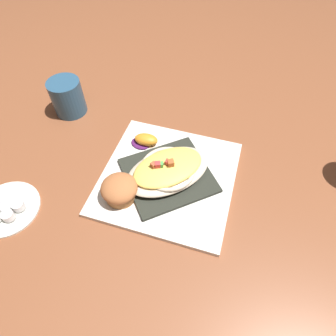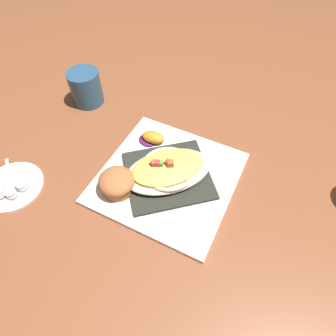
{
  "view_description": "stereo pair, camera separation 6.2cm",
  "coord_description": "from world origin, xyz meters",
  "px_view_note": "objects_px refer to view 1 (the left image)",
  "views": [
    {
      "loc": [
        0.15,
        -0.34,
        0.53
      ],
      "look_at": [
        0.0,
        0.0,
        0.04
      ],
      "focal_mm": 30.6,
      "sensor_mm": 36.0,
      "label": 1
    },
    {
      "loc": [
        0.2,
        -0.32,
        0.53
      ],
      "look_at": [
        0.0,
        0.0,
        0.04
      ],
      "focal_mm": 30.6,
      "sensor_mm": 36.0,
      "label": 2
    }
  ],
  "objects_px": {
    "coffee_mug": "(68,98)",
    "creamer_cup_1": "(8,216)",
    "gratin_dish": "(168,169)",
    "orange_garnish": "(145,140)",
    "creamer_saucer": "(7,208)",
    "square_plate": "(168,178)",
    "spoon": "(4,204)",
    "creamer_cup_2": "(18,206)",
    "muffin": "(119,190)"
  },
  "relations": [
    {
      "from": "coffee_mug",
      "to": "creamer_cup_1",
      "type": "relative_size",
      "value": 4.81
    },
    {
      "from": "coffee_mug",
      "to": "creamer_cup_1",
      "type": "height_order",
      "value": "coffee_mug"
    },
    {
      "from": "gratin_dish",
      "to": "creamer_cup_1",
      "type": "xyz_separation_m",
      "value": [
        -0.25,
        -0.22,
        -0.02
      ]
    },
    {
      "from": "orange_garnish",
      "to": "creamer_saucer",
      "type": "relative_size",
      "value": 0.52
    },
    {
      "from": "square_plate",
      "to": "coffee_mug",
      "type": "xyz_separation_m",
      "value": [
        -0.34,
        0.11,
        0.04
      ]
    },
    {
      "from": "square_plate",
      "to": "creamer_cup_1",
      "type": "height_order",
      "value": "creamer_cup_1"
    },
    {
      "from": "creamer_saucer",
      "to": "spoon",
      "type": "bearing_deg",
      "value": 147.17
    },
    {
      "from": "square_plate",
      "to": "creamer_saucer",
      "type": "distance_m",
      "value": 0.35
    },
    {
      "from": "creamer_cup_2",
      "to": "creamer_cup_1",
      "type": "bearing_deg",
      "value": -97.05
    },
    {
      "from": "gratin_dish",
      "to": "creamer_cup_1",
      "type": "relative_size",
      "value": 9.34
    },
    {
      "from": "coffee_mug",
      "to": "square_plate",
      "type": "bearing_deg",
      "value": -17.97
    },
    {
      "from": "gratin_dish",
      "to": "creamer_saucer",
      "type": "relative_size",
      "value": 1.67
    },
    {
      "from": "coffee_mug",
      "to": "gratin_dish",
      "type": "bearing_deg",
      "value": -17.98
    },
    {
      "from": "creamer_cup_1",
      "to": "orange_garnish",
      "type": "bearing_deg",
      "value": 60.66
    },
    {
      "from": "square_plate",
      "to": "creamer_cup_1",
      "type": "bearing_deg",
      "value": -138.86
    },
    {
      "from": "square_plate",
      "to": "muffin",
      "type": "height_order",
      "value": "muffin"
    },
    {
      "from": "gratin_dish",
      "to": "spoon",
      "type": "height_order",
      "value": "gratin_dish"
    },
    {
      "from": "coffee_mug",
      "to": "creamer_cup_1",
      "type": "xyz_separation_m",
      "value": [
        0.08,
        -0.33,
        -0.02
      ]
    },
    {
      "from": "orange_garnish",
      "to": "coffee_mug",
      "type": "xyz_separation_m",
      "value": [
        -0.25,
        0.04,
        0.02
      ]
    },
    {
      "from": "orange_garnish",
      "to": "creamer_cup_2",
      "type": "relative_size",
      "value": 2.9
    },
    {
      "from": "spoon",
      "to": "creamer_cup_1",
      "type": "height_order",
      "value": "creamer_cup_1"
    },
    {
      "from": "muffin",
      "to": "orange_garnish",
      "type": "relative_size",
      "value": 1.1
    },
    {
      "from": "muffin",
      "to": "creamer_saucer",
      "type": "distance_m",
      "value": 0.24
    },
    {
      "from": "gratin_dish",
      "to": "spoon",
      "type": "distance_m",
      "value": 0.35
    },
    {
      "from": "creamer_saucer",
      "to": "creamer_cup_2",
      "type": "height_order",
      "value": "creamer_cup_2"
    },
    {
      "from": "square_plate",
      "to": "gratin_dish",
      "type": "distance_m",
      "value": 0.03
    },
    {
      "from": "spoon",
      "to": "creamer_cup_2",
      "type": "height_order",
      "value": "creamer_cup_2"
    },
    {
      "from": "coffee_mug",
      "to": "creamer_cup_1",
      "type": "distance_m",
      "value": 0.34
    },
    {
      "from": "orange_garnish",
      "to": "creamer_cup_2",
      "type": "xyz_separation_m",
      "value": [
        -0.16,
        -0.26,
        -0.0
      ]
    },
    {
      "from": "muffin",
      "to": "coffee_mug",
      "type": "bearing_deg",
      "value": 143.36
    },
    {
      "from": "orange_garnish",
      "to": "creamer_cup_1",
      "type": "bearing_deg",
      "value": -119.34
    },
    {
      "from": "muffin",
      "to": "creamer_cup_1",
      "type": "distance_m",
      "value": 0.23
    },
    {
      "from": "creamer_saucer",
      "to": "orange_garnish",
      "type": "bearing_deg",
      "value": 55.46
    },
    {
      "from": "square_plate",
      "to": "muffin",
      "type": "relative_size",
      "value": 3.8
    },
    {
      "from": "muffin",
      "to": "spoon",
      "type": "height_order",
      "value": "muffin"
    },
    {
      "from": "creamer_cup_1",
      "to": "spoon",
      "type": "bearing_deg",
      "value": 147.17
    },
    {
      "from": "orange_garnish",
      "to": "creamer_saucer",
      "type": "bearing_deg",
      "value": -124.54
    },
    {
      "from": "square_plate",
      "to": "creamer_cup_1",
      "type": "xyz_separation_m",
      "value": [
        -0.25,
        -0.22,
        0.01
      ]
    },
    {
      "from": "orange_garnish",
      "to": "creamer_cup_1",
      "type": "height_order",
      "value": "orange_garnish"
    },
    {
      "from": "muffin",
      "to": "creamer_cup_1",
      "type": "xyz_separation_m",
      "value": [
        -0.18,
        -0.13,
        -0.02
      ]
    },
    {
      "from": "creamer_saucer",
      "to": "creamer_cup_1",
      "type": "bearing_deg",
      "value": -32.83
    },
    {
      "from": "creamer_cup_2",
      "to": "coffee_mug",
      "type": "bearing_deg",
      "value": 105.65
    },
    {
      "from": "creamer_cup_2",
      "to": "orange_garnish",
      "type": "bearing_deg",
      "value": 58.81
    },
    {
      "from": "gratin_dish",
      "to": "coffee_mug",
      "type": "xyz_separation_m",
      "value": [
        -0.34,
        0.11,
        0.0
      ]
    },
    {
      "from": "gratin_dish",
      "to": "creamer_cup_2",
      "type": "bearing_deg",
      "value": -142.04
    },
    {
      "from": "gratin_dish",
      "to": "creamer_cup_1",
      "type": "bearing_deg",
      "value": -138.87
    },
    {
      "from": "square_plate",
      "to": "muffin",
      "type": "distance_m",
      "value": 0.12
    },
    {
      "from": "gratin_dish",
      "to": "creamer_cup_1",
      "type": "height_order",
      "value": "gratin_dish"
    },
    {
      "from": "coffee_mug",
      "to": "creamer_saucer",
      "type": "xyz_separation_m",
      "value": [
        0.06,
        -0.31,
        -0.04
      ]
    },
    {
      "from": "muffin",
      "to": "creamer_cup_1",
      "type": "bearing_deg",
      "value": -143.91
    }
  ]
}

